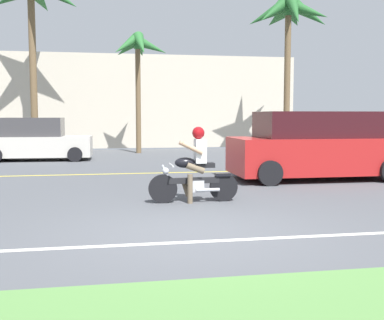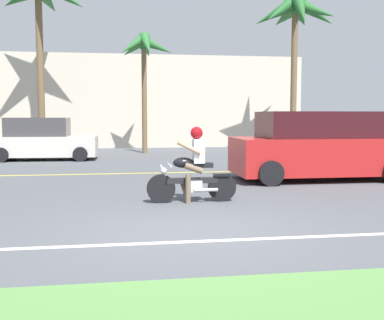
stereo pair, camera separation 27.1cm
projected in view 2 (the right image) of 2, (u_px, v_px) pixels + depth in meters
name	position (u px, v px, depth m)	size (l,w,h in m)	color
ground	(167.00, 199.00, 10.15)	(56.00, 30.00, 0.04)	#4C4F54
lane_line_near	(193.00, 241.00, 6.65)	(50.40, 0.12, 0.01)	silver
lane_line_far	(152.00, 173.00, 14.60)	(50.40, 0.12, 0.01)	yellow
motorcyclist	(193.00, 170.00, 9.64)	(1.83, 0.60, 1.53)	black
suv_nearby	(320.00, 147.00, 13.07)	(4.82, 2.24, 1.86)	#AD1E1E
parked_car_1	(43.00, 140.00, 18.85)	(4.11, 1.92, 1.67)	beige
palm_tree_0	(296.00, 17.00, 22.28)	(3.99, 3.93, 7.54)	brown
palm_tree_1	(144.00, 53.00, 22.08)	(2.73, 2.85, 5.57)	brown
palm_tree_2	(38.00, 0.00, 21.92)	(4.49, 4.63, 8.27)	brown
building_far	(129.00, 102.00, 27.57)	(19.26, 4.00, 5.04)	beige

